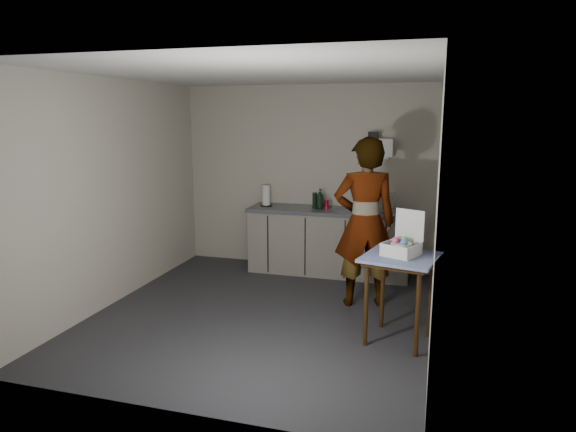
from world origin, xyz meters
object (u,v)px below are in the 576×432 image
(standing_man, at_px, (365,223))
(side_table, at_px, (400,267))
(kitchen_counter, at_px, (329,243))
(dish_rack, at_px, (381,207))
(paper_towel, at_px, (266,196))
(soda_can, at_px, (326,204))
(dark_bottle, at_px, (315,200))
(soap_bottle, at_px, (320,199))
(bakery_box, at_px, (402,245))

(standing_man, bearing_deg, side_table, 100.78)
(kitchen_counter, xyz_separation_m, dish_rack, (0.69, 0.01, 0.54))
(side_table, height_order, dish_rack, dish_rack)
(side_table, distance_m, paper_towel, 2.84)
(soda_can, distance_m, dark_bottle, 0.17)
(paper_towel, bearing_deg, side_table, -44.48)
(standing_man, distance_m, soda_can, 1.29)
(dish_rack, bearing_deg, soda_can, 178.62)
(soda_can, bearing_deg, soap_bottle, -161.73)
(kitchen_counter, relative_size, dark_bottle, 10.25)
(standing_man, relative_size, paper_towel, 6.52)
(side_table, distance_m, bakery_box, 0.21)
(soap_bottle, xyz_separation_m, dish_rack, (0.83, 0.01, -0.08))
(standing_man, bearing_deg, kitchen_counter, -76.48)
(kitchen_counter, bearing_deg, soap_bottle, -178.42)
(standing_man, relative_size, soap_bottle, 7.03)
(soap_bottle, distance_m, paper_towel, 0.78)
(kitchen_counter, xyz_separation_m, paper_towel, (-0.92, -0.00, 0.62))
(kitchen_counter, height_order, paper_towel, paper_towel)
(soap_bottle, height_order, paper_towel, paper_towel)
(side_table, bearing_deg, bakery_box, 96.42)
(standing_man, relative_size, bakery_box, 4.60)
(dish_rack, bearing_deg, bakery_box, -78.13)
(dark_bottle, height_order, bakery_box, bakery_box)
(side_table, xyz_separation_m, paper_towel, (-2.02, 1.98, 0.30))
(standing_man, bearing_deg, dark_bottle, -69.10)
(standing_man, relative_size, soda_can, 16.01)
(standing_man, height_order, dish_rack, standing_man)
(dark_bottle, bearing_deg, paper_towel, -178.46)
(dark_bottle, bearing_deg, standing_man, -52.36)
(side_table, xyz_separation_m, bakery_box, (0.00, 0.04, 0.21))
(soap_bottle, height_order, dark_bottle, soap_bottle)
(soap_bottle, bearing_deg, standing_man, -54.55)
(kitchen_counter, relative_size, standing_man, 1.15)
(kitchen_counter, bearing_deg, dark_bottle, 175.16)
(kitchen_counter, height_order, dark_bottle, dark_bottle)
(dish_rack, height_order, bakery_box, bakery_box)
(soap_bottle, distance_m, soda_can, 0.12)
(side_table, height_order, soap_bottle, soap_bottle)
(kitchen_counter, distance_m, dish_rack, 0.88)
(soda_can, height_order, dark_bottle, dark_bottle)
(kitchen_counter, distance_m, side_table, 2.29)
(side_table, relative_size, dark_bottle, 3.96)
(dish_rack, xyz_separation_m, bakery_box, (0.41, -1.95, -0.01))
(side_table, bearing_deg, paper_towel, 147.94)
(side_table, distance_m, dish_rack, 2.04)
(side_table, height_order, standing_man, standing_man)
(soap_bottle, relative_size, dish_rack, 0.77)
(soda_can, height_order, bakery_box, bakery_box)
(kitchen_counter, xyz_separation_m, soda_can, (-0.05, 0.02, 0.54))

